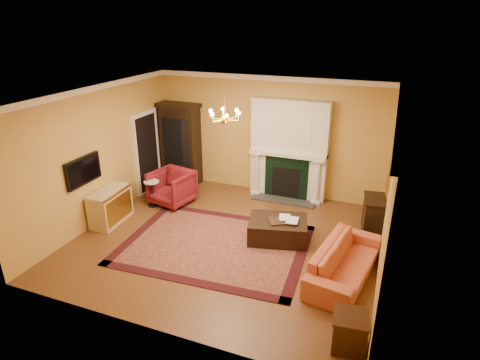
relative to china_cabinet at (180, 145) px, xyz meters
The scene contains 26 objects.
floor 3.62m from the china_cabinet, 46.05° to the right, with size 6.00×5.50×0.02m, color brown.
ceiling 3.97m from the china_cabinet, 46.05° to the right, with size 6.00×5.50×0.02m, color silver.
wall_back 2.46m from the china_cabinet, ahead, with size 6.00×0.02×3.00m, color gold.
wall_front 5.79m from the china_cabinet, 65.43° to the right, with size 6.00×0.02×3.00m, color gold.
wall_left 2.60m from the china_cabinet, 103.77° to the right, with size 0.02×5.50×3.00m, color gold.
wall_right 5.97m from the china_cabinet, 24.71° to the right, with size 0.02×5.50×3.00m, color gold.
fireplace 3.00m from the china_cabinet, ahead, with size 1.90×0.70×2.50m.
crown_molding 3.42m from the china_cabinet, 32.58° to the right, with size 6.00×5.50×0.12m.
doorway 0.97m from the china_cabinet, 125.06° to the right, with size 0.08×1.05×2.10m.
tv_panel 3.15m from the china_cabinet, 100.02° to the right, with size 0.09×0.95×0.58m.
gilt_mirror 5.51m from the china_cabinet, 11.48° to the right, with size 0.06×0.76×1.05m.
chandelier 3.79m from the china_cabinet, 46.05° to the right, with size 0.63×0.55×0.53m.
oriental_rug 3.71m from the china_cabinet, 50.67° to the right, with size 3.65×2.74×0.01m, color #400D0E.
china_cabinet is the anchor object (origin of this frame).
wingback_armchair 1.54m from the china_cabinet, 70.77° to the right, with size 0.90×0.85×0.93m, color maroon.
pedestal_table 1.78m from the china_cabinet, 86.64° to the right, with size 0.36×0.36×0.65m.
commode 2.79m from the china_cabinet, 97.01° to the right, with size 0.49×1.03×0.77m, color beige.
coral_sofa 5.67m from the china_cabinet, 30.76° to the right, with size 2.10×0.61×0.82m, color #BB593B.
end_table 6.90m from the china_cabinet, 41.63° to the right, with size 0.45×0.45×0.52m, color #351A0E.
console_table 5.33m from the china_cabinet, 11.85° to the right, with size 0.40×0.70×0.78m, color black.
leather_ottoman 4.05m from the china_cabinet, 31.66° to the right, with size 1.18×0.86×0.44m, color black.
ottoman_tray 4.08m from the china_cabinet, 31.89° to the right, with size 0.44×0.34×0.03m, color black.
book_a 3.98m from the china_cabinet, 31.13° to the right, with size 0.23×0.03×0.30m, color gray.
book_b 4.14m from the china_cabinet, 30.50° to the right, with size 0.24×0.02×0.33m, color gray.
topiary_left 2.45m from the china_cabinet, ahead, with size 0.16×0.16×0.44m.
topiary_right 3.81m from the china_cabinet, ahead, with size 0.17×0.17×0.46m.
Camera 1 is at (2.87, -6.64, 4.33)m, focal length 30.00 mm.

